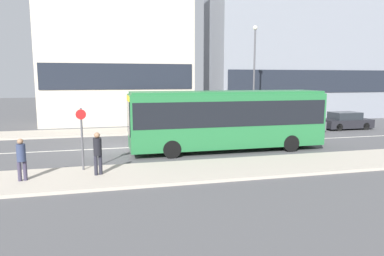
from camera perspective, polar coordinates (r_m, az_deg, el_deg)
name	(u,v)px	position (r m, az deg, el deg)	size (l,w,h in m)	color
ground_plane	(116,148)	(21.09, -12.52, -3.31)	(120.00, 120.00, 0.00)	#4F4F51
sidewalk_near	(120,176)	(15.00, -11.97, -7.77)	(44.00, 3.50, 0.13)	#B2A899
sidewalk_far	(114,132)	(27.23, -12.83, -0.59)	(44.00, 3.50, 0.13)	#B2A899
lane_centerline	(116,148)	(21.09, -12.52, -3.30)	(41.80, 0.16, 0.01)	silver
apartment_block_left_tower	(117,37)	(32.79, -12.44, 14.55)	(13.39, 4.88, 15.72)	beige
apartment_block_right_tower	(300,51)	(39.30, 17.57, 12.09)	(19.55, 6.97, 14.09)	gray
city_bus	(227,117)	(19.77, 5.84, 1.89)	(11.19, 2.60, 3.45)	#236B38
parked_car_0	(297,124)	(28.12, 17.02, 0.72)	(3.99, 1.88, 1.36)	#4C5156
parked_car_1	(345,121)	(31.04, 24.20, 1.06)	(4.05, 1.87, 1.41)	black
pedestrian_near_stop	(21,157)	(15.11, -26.56, -4.33)	(0.34, 0.34, 1.70)	#383347
pedestrian_down_pavement	(98,151)	(14.87, -15.45, -3.66)	(0.34, 0.34, 1.81)	#23232D
bus_stop_sign	(82,134)	(15.76, -17.88, -0.99)	(0.44, 0.12, 2.75)	#4C4C51
street_lamp	(254,68)	(28.18, 10.34, 9.84)	(0.36, 0.36, 8.15)	#4C4C51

